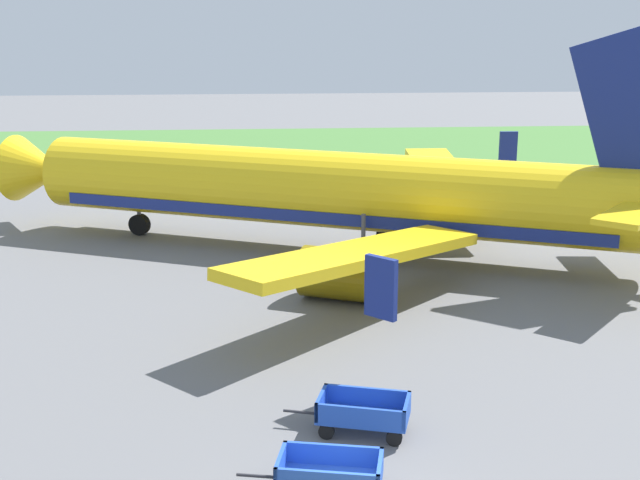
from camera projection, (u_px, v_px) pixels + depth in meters
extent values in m
cube|color=#477A38|center=(278.00, 150.00, 73.43)|extent=(220.00, 28.00, 0.06)
cylinder|color=yellow|center=(327.00, 189.00, 41.28)|extent=(28.95, 15.45, 3.70)
cube|color=navy|center=(327.00, 210.00, 41.54)|extent=(26.13, 14.08, 0.56)
cone|color=yellow|center=(41.00, 170.00, 46.53)|extent=(4.39, 4.61, 3.63)
cube|color=yellow|center=(359.00, 255.00, 32.51)|extent=(11.12, 10.94, 1.35)
cube|color=navy|center=(381.00, 288.00, 25.50)|extent=(0.91, 0.93, 1.90)
cylinder|color=#856D0E|center=(341.00, 274.00, 34.67)|extent=(3.77, 3.21, 2.10)
cube|color=yellow|center=(445.00, 178.00, 47.76)|extent=(2.99, 13.07, 1.35)
cube|color=navy|center=(508.00, 147.00, 52.61)|extent=(1.11, 0.23, 1.90)
cylinder|color=#856D0E|center=(416.00, 206.00, 47.07)|extent=(3.77, 3.21, 2.10)
cube|color=navy|center=(640.00, 99.00, 35.67)|extent=(5.62, 2.73, 6.88)
cube|color=yellow|center=(636.00, 213.00, 33.75)|extent=(4.80, 5.08, 0.24)
cube|color=yellow|center=(635.00, 183.00, 39.59)|extent=(2.31, 5.35, 0.24)
cylinder|color=#4C4C51|center=(139.00, 206.00, 45.02)|extent=(0.20, 0.20, 2.04)
cylinder|color=black|center=(140.00, 224.00, 45.29)|extent=(1.19, 0.85, 1.10)
cylinder|color=#4C4C51|center=(363.00, 236.00, 38.88)|extent=(0.20, 0.20, 2.04)
cylinder|color=black|center=(363.00, 257.00, 39.14)|extent=(1.19, 0.85, 1.10)
cylinder|color=#4C4C51|center=(388.00, 215.00, 42.89)|extent=(0.20, 0.20, 2.04)
cylinder|color=black|center=(388.00, 235.00, 43.15)|extent=(1.19, 0.85, 1.10)
cube|color=#234CB2|center=(330.00, 480.00, 20.57)|extent=(2.74, 1.90, 0.08)
cube|color=#234CB2|center=(333.00, 455.00, 21.12)|extent=(2.46, 0.63, 0.55)
cube|color=#234CB2|center=(281.00, 465.00, 20.65)|extent=(0.39, 1.39, 0.55)
cube|color=#234CB2|center=(380.00, 471.00, 20.34)|extent=(0.39, 1.39, 0.55)
cylinder|color=#2D2D33|center=(257.00, 476.00, 20.82)|extent=(0.99, 0.29, 0.08)
cylinder|color=black|center=(295.00, 475.00, 21.30)|extent=(0.46, 0.25, 0.44)
cylinder|color=black|center=(370.00, 480.00, 21.05)|extent=(0.46, 0.25, 0.44)
cube|color=#234CB2|center=(363.00, 417.00, 23.79)|extent=(2.79, 2.05, 0.08)
cube|color=#234CB2|center=(360.00, 417.00, 23.10)|extent=(2.43, 0.80, 0.55)
cube|color=#234CB2|center=(367.00, 397.00, 24.33)|extent=(2.43, 0.80, 0.55)
cube|color=#234CB2|center=(321.00, 403.00, 23.95)|extent=(0.49, 1.37, 0.55)
cube|color=#234CB2|center=(407.00, 410.00, 23.47)|extent=(0.49, 1.37, 0.55)
cylinder|color=#2D2D33|center=(301.00, 412.00, 24.16)|extent=(0.98, 0.36, 0.08)
cylinder|color=black|center=(326.00, 431.00, 23.52)|extent=(0.47, 0.28, 0.44)
cylinder|color=black|center=(334.00, 413.00, 24.58)|extent=(0.47, 0.28, 0.44)
cylinder|color=black|center=(394.00, 438.00, 23.14)|extent=(0.47, 0.28, 0.44)
cylinder|color=black|center=(399.00, 419.00, 24.20)|extent=(0.47, 0.28, 0.44)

